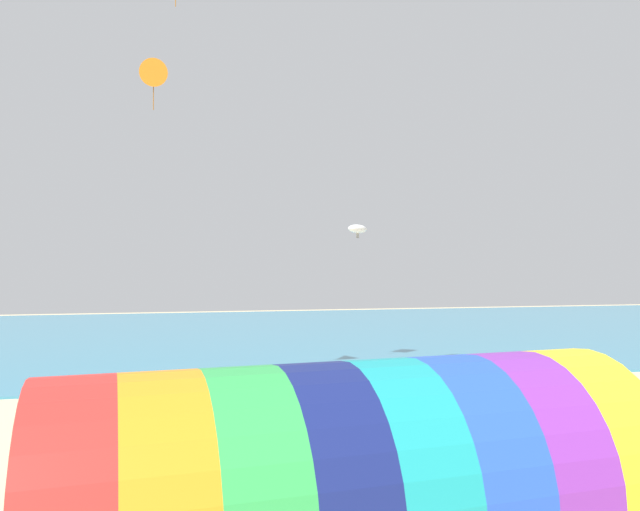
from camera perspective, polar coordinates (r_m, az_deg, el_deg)
The scene contains 5 objects.
sea at distance 46.29m, azimuth -10.31°, elevation -7.11°, with size 120.00×40.00×0.10m, color teal.
giant_inflatable_tube at distance 9.66m, azimuth 2.89°, elevation -20.86°, with size 8.95×4.69×3.79m.
kite_orange_delta at distance 26.10m, azimuth -14.98°, elevation 15.84°, with size 1.12×1.35×2.11m.
kite_white_parafoil at distance 26.28m, azimuth 3.46°, elevation 2.45°, with size 1.19×1.02×0.60m.
bystander_near_water at distance 21.55m, azimuth 11.57°, elevation -12.43°, with size 0.29×0.40×1.65m.
Camera 1 is at (-1.73, -8.53, 5.22)m, focal length 35.00 mm.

